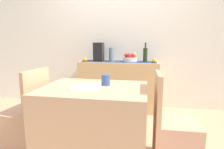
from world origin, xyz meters
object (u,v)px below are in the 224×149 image
coffee_cup (106,80)px  chair_by_corner (174,139)px  dining_table (95,123)px  fruit_bowl (130,59)px  chair_near_window (26,126)px  open_book (86,87)px  ceramic_vase (111,55)px  wine_bottle (145,55)px  sideboard_console (119,86)px  coffee_maker (99,52)px

coffee_cup → chair_by_corner: 0.87m
dining_table → chair_by_corner: bearing=-0.0°
fruit_bowl → chair_near_window: size_ratio=0.27×
fruit_bowl → open_book: size_ratio=0.87×
open_book → chair_near_window: 0.86m
ceramic_vase → coffee_cup: (0.19, -1.34, -0.17)m
chair_near_window → wine_bottle: bearing=49.1°
chair_by_corner → dining_table: bearing=180.0°
wine_bottle → chair_near_window: (-1.25, -1.45, -0.70)m
wine_bottle → ceramic_vase: wine_bottle is taller
ceramic_vase → dining_table: bearing=-86.2°
ceramic_vase → chair_by_corner: (0.87, -1.45, -0.70)m
chair_near_window → dining_table: bearing=0.1°
sideboard_console → chair_by_corner: bearing=-62.8°
sideboard_console → dining_table: (-0.03, -1.45, -0.05)m
sideboard_console → coffee_cup: coffee_cup is taller
sideboard_console → open_book: bearing=-93.8°
dining_table → sideboard_console: bearing=88.6°
sideboard_console → chair_by_corner: chair_by_corner is taller
fruit_bowl → coffee_maker: coffee_maker is taller
wine_bottle → dining_table: 1.64m
coffee_maker → coffee_cup: size_ratio=3.01×
wine_bottle → ceramic_vase: 0.57m
wine_bottle → dining_table: (-0.48, -1.45, -0.60)m
ceramic_vase → dining_table: 1.56m
sideboard_console → open_book: (-0.10, -1.49, 0.33)m
coffee_cup → chair_near_window: 1.02m
wine_bottle → dining_table: wine_bottle is taller
ceramic_vase → open_book: size_ratio=0.85×
wine_bottle → coffee_cup: (-0.38, -1.34, -0.17)m
fruit_bowl → coffee_maker: size_ratio=0.75×
fruit_bowl → wine_bottle: 0.26m
coffee_maker → dining_table: bearing=-77.6°
ceramic_vase → chair_by_corner: ceramic_vase is taller
dining_table → coffee_cup: 0.45m
wine_bottle → fruit_bowl: bearing=180.0°
coffee_maker → chair_near_window: size_ratio=0.36×
sideboard_console → dining_table: bearing=-91.4°
coffee_maker → sideboard_console: bearing=0.0°
wine_bottle → dining_table: bearing=-108.3°
fruit_bowl → ceramic_vase: 0.33m
fruit_bowl → dining_table: size_ratio=0.24×
sideboard_console → coffee_maker: coffee_maker is taller
dining_table → open_book: size_ratio=3.66×
fruit_bowl → dining_table: 1.55m
coffee_maker → ceramic_vase: (0.22, 0.00, -0.04)m
dining_table → open_book: open_book is taller
wine_bottle → ceramic_vase: bearing=180.0°
wine_bottle → chair_by_corner: wine_bottle is taller
ceramic_vase → coffee_cup: 1.36m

